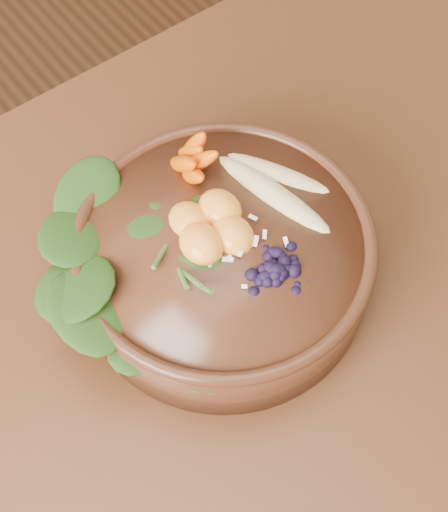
{
  "coord_description": "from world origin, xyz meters",
  "views": [
    {
      "loc": [
        -0.01,
        -0.24,
        1.47
      ],
      "look_at": [
        0.23,
        0.07,
        0.8
      ],
      "focal_mm": 50.0,
      "sensor_mm": 36.0,
      "label": 1
    }
  ],
  "objects_px": {
    "kale_heap": "(143,223)",
    "blueberry_pile": "(277,262)",
    "carrot_cluster": "(197,138)",
    "banana_halves": "(276,175)",
    "stoneware_bowl": "(224,261)",
    "dining_table": "(101,471)",
    "mandarin_cluster": "(211,219)"
  },
  "relations": [
    {
      "from": "dining_table",
      "to": "kale_heap",
      "type": "relative_size",
      "value": 7.59
    },
    {
      "from": "dining_table",
      "to": "banana_halves",
      "type": "distance_m",
      "value": 0.39
    },
    {
      "from": "carrot_cluster",
      "to": "mandarin_cluster",
      "type": "height_order",
      "value": "carrot_cluster"
    },
    {
      "from": "stoneware_bowl",
      "to": "kale_heap",
      "type": "height_order",
      "value": "kale_heap"
    },
    {
      "from": "kale_heap",
      "to": "mandarin_cluster",
      "type": "relative_size",
      "value": 2.07
    },
    {
      "from": "dining_table",
      "to": "blueberry_pile",
      "type": "distance_m",
      "value": 0.32
    },
    {
      "from": "stoneware_bowl",
      "to": "banana_halves",
      "type": "distance_m",
      "value": 0.11
    },
    {
      "from": "stoneware_bowl",
      "to": "mandarin_cluster",
      "type": "distance_m",
      "value": 0.06
    },
    {
      "from": "dining_table",
      "to": "banana_halves",
      "type": "bearing_deg",
      "value": 16.57
    },
    {
      "from": "dining_table",
      "to": "mandarin_cluster",
      "type": "height_order",
      "value": "mandarin_cluster"
    },
    {
      "from": "mandarin_cluster",
      "to": "blueberry_pile",
      "type": "height_order",
      "value": "blueberry_pile"
    },
    {
      "from": "mandarin_cluster",
      "to": "carrot_cluster",
      "type": "bearing_deg",
      "value": 62.49
    },
    {
      "from": "banana_halves",
      "to": "mandarin_cluster",
      "type": "distance_m",
      "value": 0.09
    },
    {
      "from": "dining_table",
      "to": "mandarin_cluster",
      "type": "xyz_separation_m",
      "value": [
        0.23,
        0.09,
        0.2
      ]
    },
    {
      "from": "carrot_cluster",
      "to": "banana_halves",
      "type": "relative_size",
      "value": 0.48
    },
    {
      "from": "kale_heap",
      "to": "blueberry_pile",
      "type": "height_order",
      "value": "kale_heap"
    },
    {
      "from": "kale_heap",
      "to": "mandarin_cluster",
      "type": "xyz_separation_m",
      "value": [
        0.06,
        -0.03,
        -0.01
      ]
    },
    {
      "from": "stoneware_bowl",
      "to": "kale_heap",
      "type": "distance_m",
      "value": 0.11
    },
    {
      "from": "mandarin_cluster",
      "to": "dining_table",
      "type": "bearing_deg",
      "value": -158.2
    },
    {
      "from": "carrot_cluster",
      "to": "banana_halves",
      "type": "distance_m",
      "value": 0.09
    },
    {
      "from": "kale_heap",
      "to": "blueberry_pile",
      "type": "xyz_separation_m",
      "value": [
        0.08,
        -0.12,
        -0.0
      ]
    },
    {
      "from": "kale_heap",
      "to": "carrot_cluster",
      "type": "height_order",
      "value": "carrot_cluster"
    },
    {
      "from": "dining_table",
      "to": "carrot_cluster",
      "type": "bearing_deg",
      "value": 32.14
    },
    {
      "from": "kale_heap",
      "to": "carrot_cluster",
      "type": "distance_m",
      "value": 0.11
    },
    {
      "from": "stoneware_bowl",
      "to": "banana_halves",
      "type": "height_order",
      "value": "banana_halves"
    },
    {
      "from": "stoneware_bowl",
      "to": "banana_halves",
      "type": "bearing_deg",
      "value": 15.03
    },
    {
      "from": "dining_table",
      "to": "banana_halves",
      "type": "height_order",
      "value": "banana_halves"
    },
    {
      "from": "banana_halves",
      "to": "blueberry_pile",
      "type": "bearing_deg",
      "value": -141.51
    },
    {
      "from": "mandarin_cluster",
      "to": "blueberry_pile",
      "type": "relative_size",
      "value": 0.69
    },
    {
      "from": "carrot_cluster",
      "to": "dining_table",
      "type": "bearing_deg",
      "value": -160.15
    },
    {
      "from": "dining_table",
      "to": "carrot_cluster",
      "type": "distance_m",
      "value": 0.39
    },
    {
      "from": "stoneware_bowl",
      "to": "carrot_cluster",
      "type": "relative_size",
      "value": 3.62
    }
  ]
}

